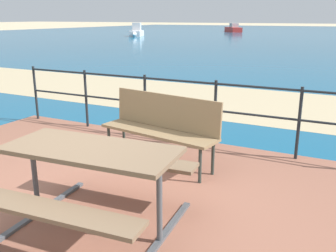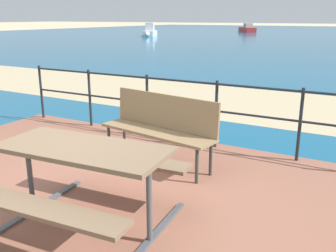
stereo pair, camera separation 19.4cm
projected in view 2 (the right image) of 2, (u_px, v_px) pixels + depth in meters
name	position (u px, v px, depth m)	size (l,w,h in m)	color
ground_plane	(71.00, 212.00, 3.85)	(240.00, 240.00, 0.00)	beige
patio_paving	(71.00, 210.00, 3.84)	(6.40, 5.20, 0.06)	#935B47
beach_strip	(245.00, 103.00, 8.75)	(54.00, 3.58, 0.01)	tan
picnic_table	(84.00, 167.00, 3.33)	(1.64, 1.55, 0.78)	#7A6047
park_bench	(160.00, 123.00, 4.84)	(1.66, 0.67, 0.91)	#8C704C
railing_fence	(180.00, 102.00, 5.73)	(5.94, 0.04, 0.99)	#1E2328
boat_near	(150.00, 32.00, 38.59)	(2.13, 3.49, 1.34)	silver
boat_mid	(247.00, 29.00, 49.32)	(3.34, 4.49, 1.11)	red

